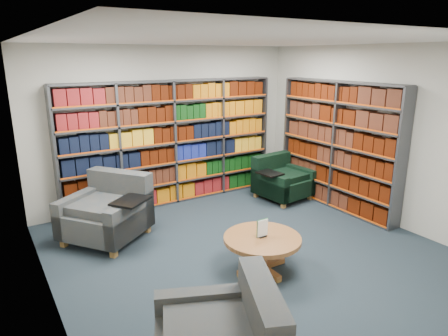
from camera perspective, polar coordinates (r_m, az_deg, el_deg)
room_shell at (r=5.21m, az=3.50°, el=2.18°), size 5.02×5.02×2.82m
bookshelf_back at (r=7.26m, az=-7.32°, el=3.54°), size 4.00×0.28×2.20m
bookshelf_right at (r=7.25m, az=15.91°, el=3.04°), size 0.28×2.50×2.20m
chair_teal_left at (r=6.18m, az=-15.99°, el=-6.15°), size 1.44×1.46×0.94m
chair_green_right at (r=7.66m, az=8.01°, el=-1.85°), size 1.08×0.96×0.80m
coffee_table at (r=5.08m, az=5.47°, el=-10.71°), size 0.97×0.97×0.68m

